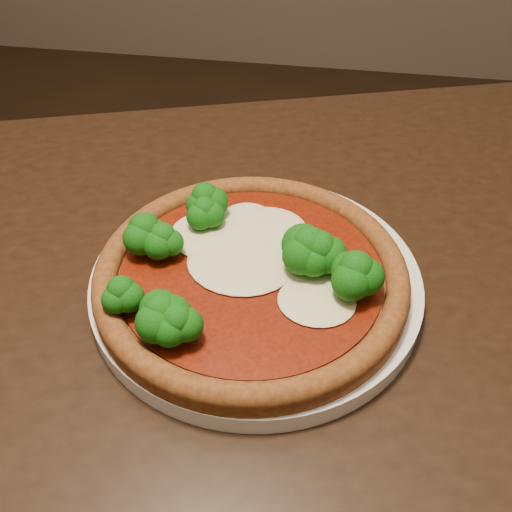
# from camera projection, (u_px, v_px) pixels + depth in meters

# --- Properties ---
(floor) EXTENTS (4.00, 4.00, 0.00)m
(floor) POSITION_uv_depth(u_px,v_px,m) (171.00, 483.00, 1.16)
(floor) COLOR black
(floor) RESTS_ON ground
(dining_table) EXTENTS (1.26, 1.07, 0.75)m
(dining_table) POSITION_uv_depth(u_px,v_px,m) (175.00, 401.00, 0.56)
(dining_table) COLOR black
(dining_table) RESTS_ON floor
(plate) EXTENTS (0.29, 0.29, 0.02)m
(plate) POSITION_uv_depth(u_px,v_px,m) (256.00, 281.00, 0.51)
(plate) COLOR white
(plate) RESTS_ON dining_table
(pizza) EXTENTS (0.27, 0.27, 0.06)m
(pizza) POSITION_uv_depth(u_px,v_px,m) (249.00, 269.00, 0.49)
(pizza) COLOR brown
(pizza) RESTS_ON plate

